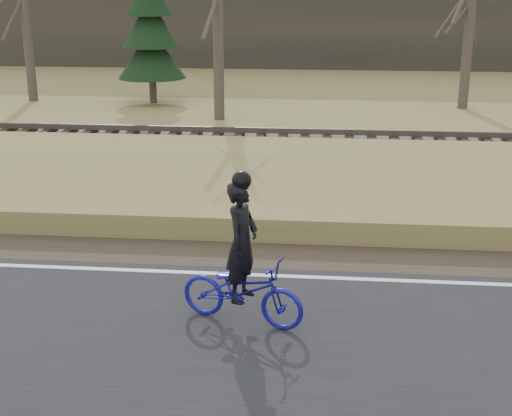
{
  "coord_description": "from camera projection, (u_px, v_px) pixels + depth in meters",
  "views": [
    {
      "loc": [
        3.53,
        -10.3,
        4.6
      ],
      "look_at": [
        2.47,
        0.5,
        1.1
      ],
      "focal_mm": 50.0,
      "sensor_mm": 36.0,
      "label": 1
    }
  ],
  "objects": [
    {
      "name": "ground",
      "position": [
        101.0,
        278.0,
        11.5
      ],
      "size": [
        120.0,
        120.0,
        0.0
      ],
      "primitive_type": "plane",
      "color": "olive",
      "rests_on": "ground"
    },
    {
      "name": "bare_tree_near_left",
      "position": [
        218.0,
        15.0,
        23.41
      ],
      "size": [
        0.36,
        0.36,
        6.93
      ],
      "primitive_type": "cylinder",
      "color": "brown",
      "rests_on": "ground"
    },
    {
      "name": "road",
      "position": [
        41.0,
        353.0,
        9.12
      ],
      "size": [
        120.0,
        6.0,
        0.06
      ],
      "primitive_type": "cube",
      "color": "black",
      "rests_on": "ground"
    },
    {
      "name": "treeline_backdrop",
      "position": [
        264.0,
        9.0,
        38.99
      ],
      "size": [
        120.0,
        4.0,
        6.0
      ],
      "primitive_type": "cube",
      "color": "#383328",
      "rests_on": "ground"
    },
    {
      "name": "embankment",
      "position": [
        159.0,
        191.0,
        15.41
      ],
      "size": [
        120.0,
        5.0,
        0.44
      ],
      "primitive_type": "cube",
      "color": "olive",
      "rests_on": "ground"
    },
    {
      "name": "bare_tree_center",
      "position": [
        472.0,
        0.0,
        25.34
      ],
      "size": [
        0.36,
        0.36,
        7.79
      ],
      "primitive_type": "cylinder",
      "color": "brown",
      "rests_on": "ground"
    },
    {
      "name": "railroad",
      "position": [
        191.0,
        140.0,
        18.91
      ],
      "size": [
        120.0,
        2.4,
        0.29
      ],
      "color": "black",
      "rests_on": "ballast"
    },
    {
      "name": "ballast",
      "position": [
        191.0,
        151.0,
        19.0
      ],
      "size": [
        120.0,
        3.0,
        0.45
      ],
      "primitive_type": "cube",
      "color": "slate",
      "rests_on": "ground"
    },
    {
      "name": "edge_line",
      "position": [
        104.0,
        269.0,
        11.66
      ],
      "size": [
        120.0,
        0.12,
        0.01
      ],
      "primitive_type": "cube",
      "color": "silver",
      "rests_on": "road"
    },
    {
      "name": "cyclist",
      "position": [
        242.0,
        276.0,
        9.69
      ],
      "size": [
        1.88,
        1.1,
        2.16
      ],
      "rotation": [
        0.0,
        0.0,
        1.28
      ],
      "color": "#18148D",
      "rests_on": "road"
    },
    {
      "name": "conifer",
      "position": [
        150.0,
        24.0,
        26.86
      ],
      "size": [
        2.6,
        2.6,
        6.29
      ],
      "color": "brown",
      "rests_on": "ground"
    },
    {
      "name": "shoulder",
      "position": [
        121.0,
        250.0,
        12.63
      ],
      "size": [
        120.0,
        1.6,
        0.04
      ],
      "primitive_type": "cube",
      "color": "#473A2B",
      "rests_on": "ground"
    }
  ]
}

